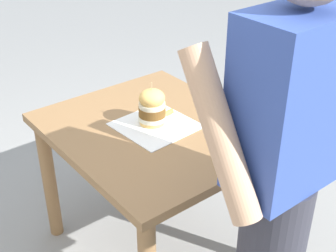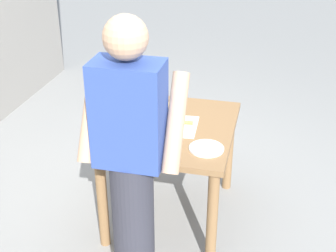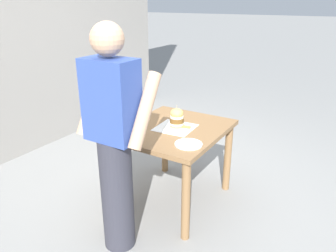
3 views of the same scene
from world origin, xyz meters
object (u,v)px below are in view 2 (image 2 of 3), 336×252
at_px(pickle_spear, 186,123).
at_px(sandwich, 174,113).
at_px(side_plate_with_forks, 206,148).
at_px(diner_across_table, 131,164).
at_px(patio_table, 171,142).

bearing_deg(pickle_spear, sandwich, 6.85).
relative_size(pickle_spear, side_plate_with_forks, 0.43).
distance_m(pickle_spear, diner_across_table, 0.81).
xyz_separation_m(side_plate_with_forks, diner_across_table, (0.33, 0.49, 0.14)).
bearing_deg(patio_table, diner_across_table, 86.33).
xyz_separation_m(sandwich, pickle_spear, (-0.08, -0.01, -0.07)).
height_order(sandwich, pickle_spear, sandwich).
distance_m(side_plate_with_forks, diner_across_table, 0.61).
bearing_deg(diner_across_table, sandwich, -94.37).
distance_m(patio_table, pickle_spear, 0.18).
xyz_separation_m(pickle_spear, diner_across_table, (0.14, 0.79, 0.13)).
xyz_separation_m(patio_table, diner_across_table, (0.05, 0.75, 0.27)).
bearing_deg(sandwich, patio_table, 69.89).
xyz_separation_m(pickle_spear, side_plate_with_forks, (-0.19, 0.30, -0.01)).
height_order(patio_table, side_plate_with_forks, side_plate_with_forks).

